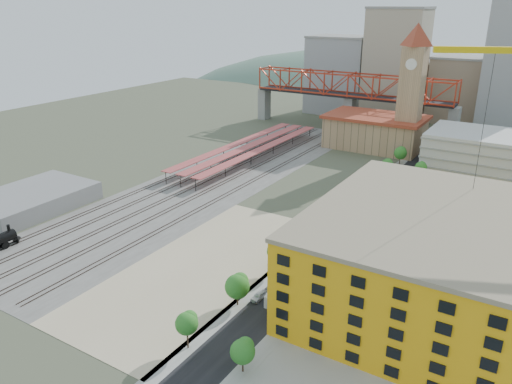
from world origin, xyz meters
The scene contains 29 objects.
ground centered at (0.00, 0.00, 0.00)m, with size 400.00×400.00×0.00m, color #474C38.
ballast_strip centered at (-36.00, 17.50, 0.03)m, with size 36.00×165.00×0.06m, color #605E59.
dirt_lot centered at (-4.00, -31.50, 0.03)m, with size 28.00×67.00×0.06m, color tan.
street_asphalt centered at (16.00, 15.00, 0.03)m, with size 12.00×170.00×0.06m, color black.
sidewalk_west centered at (10.50, 15.00, 0.02)m, with size 3.00×170.00×0.04m, color gray.
sidewalk_east centered at (21.50, 15.00, 0.02)m, with size 3.00×170.00×0.04m, color gray.
construction_pad centered at (45.00, -20.00, 0.03)m, with size 50.00×90.00×0.06m, color gray.
rail_tracks centered at (-37.80, 17.50, 0.15)m, with size 26.56×160.00×0.18m.
platform_canopies centered at (-41.00, 45.00, 3.99)m, with size 16.00×80.00×4.12m.
station_hall centered at (-5.00, 82.00, 6.67)m, with size 38.00×24.00×13.10m.
clock_tower centered at (8.00, 79.99, 28.70)m, with size 12.00×12.00×52.00m.
parking_garage centered at (36.00, 70.00, 7.00)m, with size 34.00×26.00×14.00m, color silver.
truss_bridge centered at (-25.00, 105.00, 18.86)m, with size 94.00×9.60×25.60m.
construction_building centered at (42.00, -20.00, 9.41)m, with size 44.60×50.60×18.80m.
warehouse centered at (-66.00, -30.00, 2.50)m, with size 22.00×32.00×5.00m, color gray.
street_trees centered at (16.00, 5.00, 0.00)m, with size 15.40×124.40×8.00m.
skyline centered at (7.47, 142.31, 22.81)m, with size 133.00×46.00×60.00m.
site_trailer_a centered at (16.00, -33.56, 1.27)m, with size 2.45×9.30×2.55m, color silver.
site_trailer_b centered at (16.00, -28.32, 1.41)m, with size 2.72×10.32×2.83m, color silver.
site_trailer_c centered at (16.00, -13.09, 1.24)m, with size 2.38×9.03×2.47m, color silver.
site_trailer_d centered at (16.00, -9.06, 1.32)m, with size 2.53×9.62×2.63m, color silver.
car_0 centered at (13.00, -36.13, 0.72)m, with size 1.70×4.21×1.44m, color silver.
car_1 centered at (13.00, -21.00, 0.65)m, with size 1.38×3.96×1.30m, color #949398.
car_2 centered at (13.00, -10.18, 0.66)m, with size 2.19×4.76×1.32m, color black.
car_3 centered at (13.00, 4.93, 0.69)m, with size 1.93×4.75×1.38m, color navy.
car_4 centered at (19.00, -25.93, 0.79)m, with size 1.86×4.63×1.58m, color silver.
car_5 centered at (19.00, -25.89, 0.69)m, with size 1.46×4.20×1.38m, color #A8A7AD.
car_6 centered at (19.00, 18.68, 0.77)m, with size 2.57×5.57×1.55m, color black.
car_7 centered at (19.00, 49.83, 0.73)m, with size 2.05×5.04×1.46m, color navy.
Camera 1 is at (56.57, -107.81, 54.31)m, focal length 35.00 mm.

